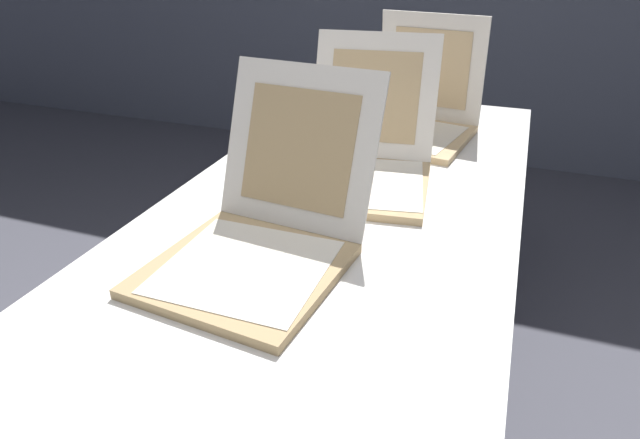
% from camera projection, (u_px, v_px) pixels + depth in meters
% --- Properties ---
extents(table, '(0.94, 2.31, 0.74)m').
position_uv_depth(table, '(335.00, 224.00, 1.46)').
color(table, silver).
rests_on(table, ground).
extents(pizza_box_front, '(0.43, 0.56, 0.39)m').
position_uv_depth(pizza_box_front, '(258.00, 239.00, 1.19)').
color(pizza_box_front, tan).
rests_on(pizza_box_front, table).
extents(pizza_box_middle, '(0.45, 0.57, 0.38)m').
position_uv_depth(pizza_box_middle, '(363.00, 163.00, 1.59)').
color(pizza_box_middle, tan).
rests_on(pizza_box_middle, table).
extents(pizza_box_back, '(0.44, 0.44, 0.41)m').
position_uv_depth(pizza_box_back, '(415.00, 120.00, 1.94)').
color(pizza_box_back, tan).
rests_on(pizza_box_back, table).
extents(cup_white_mid, '(0.06, 0.06, 0.07)m').
position_uv_depth(cup_white_mid, '(242.00, 179.00, 1.54)').
color(cup_white_mid, white).
rests_on(cup_white_mid, table).
extents(cup_white_far, '(0.06, 0.06, 0.07)m').
position_uv_depth(cup_white_far, '(299.00, 140.00, 1.82)').
color(cup_white_far, white).
rests_on(cup_white_far, table).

